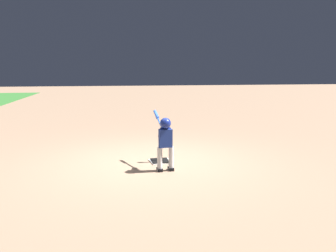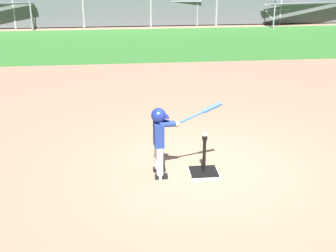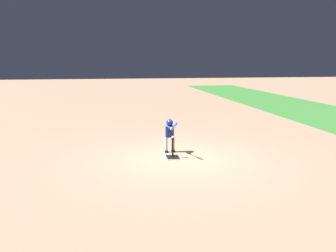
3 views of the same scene
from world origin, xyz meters
The scene contains 5 objects.
ground_plane centered at (0.00, 0.00, 0.00)m, with size 90.00×90.00×0.00m, color #93755B.
home_plate centered at (-0.07, -0.21, 0.01)m, with size 0.44×0.44×0.02m, color white.
batting_tee centered at (-0.07, -0.20, 0.08)m, with size 0.40×0.36×0.59m.
batter_child centered at (-0.70, -0.17, 0.66)m, with size 1.02×0.33×1.10m.
baseball centered at (-0.07, -0.20, 0.63)m, with size 0.07×0.07×0.07m, color white.
Camera 3 is at (9.06, -1.89, 2.81)m, focal length 35.00 mm.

